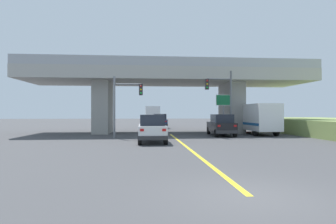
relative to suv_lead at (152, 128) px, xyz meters
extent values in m
plane|color=#424244|center=(2.09, 10.24, -1.02)|extent=(160.00, 160.00, 0.00)
cube|color=#A8A59E|center=(2.09, 10.24, 5.03)|extent=(30.13, 8.04, 1.24)
cube|color=#9A9891|center=(-4.96, 10.24, 1.70)|extent=(1.64, 4.82, 5.43)
cube|color=#9A9891|center=(9.14, 10.24, 1.70)|extent=(1.64, 4.82, 5.43)
cube|color=#9EA0A5|center=(2.09, 6.37, 6.10)|extent=(30.13, 0.20, 0.90)
cube|color=#9EA0A5|center=(2.09, 14.11, 6.10)|extent=(30.13, 0.20, 0.90)
cube|color=yellow|center=(2.09, -2.98, -1.01)|extent=(0.20, 21.64, 0.01)
cube|color=silver|center=(0.00, 0.12, -0.21)|extent=(1.93, 4.70, 0.90)
cube|color=#1E232D|center=(0.00, -0.23, 0.62)|extent=(1.70, 2.59, 0.76)
cube|color=#2D2D30|center=(0.00, -2.18, -0.52)|extent=(1.97, 0.20, 0.28)
cube|color=red|center=(-0.72, -2.25, 0.01)|extent=(0.24, 0.06, 0.16)
cube|color=red|center=(0.72, -2.25, 0.01)|extent=(0.24, 0.06, 0.16)
cylinder|color=black|center=(-0.86, 1.92, -0.66)|extent=(0.26, 0.72, 0.72)
cylinder|color=black|center=(0.86, 1.92, -0.66)|extent=(0.26, 0.72, 0.72)
cylinder|color=black|center=(-0.86, -1.68, -0.66)|extent=(0.26, 0.72, 0.72)
cylinder|color=black|center=(0.86, -1.68, -0.66)|extent=(0.26, 0.72, 0.72)
cube|color=black|center=(6.69, 5.63, -0.21)|extent=(2.10, 4.84, 0.90)
cube|color=#1E232D|center=(6.68, 5.27, 0.62)|extent=(1.77, 2.69, 0.76)
cube|color=#2D2D30|center=(6.59, 3.30, -0.52)|extent=(1.93, 0.29, 0.28)
cube|color=red|center=(5.88, 3.26, 0.01)|extent=(0.24, 0.07, 0.16)
cube|color=red|center=(7.29, 3.20, 0.01)|extent=(0.24, 0.07, 0.16)
cylinder|color=black|center=(5.94, 7.49, -0.66)|extent=(0.29, 0.73, 0.72)
cylinder|color=black|center=(7.62, 7.41, -0.66)|extent=(0.29, 0.73, 0.72)
cylinder|color=black|center=(5.77, 3.84, -0.66)|extent=(0.29, 0.73, 0.72)
cylinder|color=black|center=(7.45, 3.76, -0.66)|extent=(0.29, 0.73, 0.72)
cube|color=red|center=(10.77, 9.63, 0.38)|extent=(2.20, 2.00, 1.90)
cube|color=white|center=(10.77, 6.15, 0.72)|extent=(2.31, 4.95, 2.57)
cube|color=#195999|center=(10.77, 6.15, 0.08)|extent=(2.33, 4.86, 0.24)
cylinder|color=black|center=(9.77, 9.63, -0.57)|extent=(0.30, 0.90, 0.90)
cylinder|color=black|center=(11.77, 9.63, -0.57)|extent=(0.30, 0.90, 0.90)
cylinder|color=black|center=(9.77, 4.91, -0.57)|extent=(0.30, 0.90, 0.90)
cylinder|color=black|center=(11.77, 4.91, -0.57)|extent=(0.30, 0.90, 0.90)
cube|color=navy|center=(1.68, 19.79, -0.21)|extent=(1.90, 4.54, 0.90)
cube|color=#1E232D|center=(1.68, 19.45, 0.62)|extent=(1.68, 2.50, 0.76)
cube|color=#2D2D30|center=(1.68, 17.57, -0.52)|extent=(1.94, 0.20, 0.28)
cube|color=red|center=(0.97, 17.50, 0.01)|extent=(0.24, 0.06, 0.16)
cube|color=red|center=(2.40, 17.50, 0.01)|extent=(0.24, 0.06, 0.16)
cylinder|color=black|center=(0.83, 21.51, -0.66)|extent=(0.26, 0.72, 0.72)
cylinder|color=black|center=(2.53, 21.51, -0.66)|extent=(0.26, 0.72, 0.72)
cylinder|color=black|center=(0.83, 18.07, -0.66)|extent=(0.26, 0.72, 0.72)
cylinder|color=black|center=(2.53, 18.07, -0.66)|extent=(0.26, 0.72, 0.72)
cylinder|color=#56595E|center=(7.30, 4.45, 1.97)|extent=(0.18, 0.18, 5.97)
cylinder|color=#56595E|center=(6.19, 4.45, 4.20)|extent=(2.22, 0.12, 0.12)
cube|color=#232326|center=(5.08, 4.45, 3.72)|extent=(0.32, 0.26, 0.96)
sphere|color=red|center=(5.08, 4.30, 4.02)|extent=(0.16, 0.16, 0.16)
sphere|color=gold|center=(5.08, 4.30, 3.72)|extent=(0.16, 0.16, 0.16)
sphere|color=green|center=(5.08, 4.30, 3.42)|extent=(0.16, 0.16, 0.16)
cylinder|color=slate|center=(-3.11, 3.84, 1.63)|extent=(0.18, 0.18, 5.30)
cylinder|color=slate|center=(-1.98, 3.84, 3.62)|extent=(2.26, 0.12, 0.12)
cube|color=#232326|center=(-0.85, 3.84, 3.14)|extent=(0.32, 0.26, 0.96)
sphere|color=red|center=(-0.85, 3.69, 3.44)|extent=(0.16, 0.16, 0.16)
sphere|color=gold|center=(-0.85, 3.69, 3.14)|extent=(0.16, 0.16, 0.16)
sphere|color=green|center=(-0.85, 3.69, 2.84)|extent=(0.16, 0.16, 0.16)
cylinder|color=slate|center=(7.30, 6.89, 1.05)|extent=(0.14, 0.14, 4.12)
cube|color=#146638|center=(7.30, 6.83, 2.41)|extent=(1.47, 0.08, 0.99)
cube|color=white|center=(7.30, 6.83, 2.41)|extent=(1.55, 0.04, 1.07)
cube|color=navy|center=(0.88, 30.76, 0.38)|extent=(2.20, 2.00, 1.90)
cube|color=white|center=(0.88, 27.27, 0.83)|extent=(2.31, 4.99, 2.79)
cube|color=#197F4C|center=(0.88, 27.27, 0.13)|extent=(2.33, 4.89, 0.24)
cylinder|color=black|center=(-0.12, 30.76, -0.57)|extent=(0.30, 0.90, 0.90)
cylinder|color=black|center=(1.88, 30.76, -0.57)|extent=(0.30, 0.90, 0.90)
cylinder|color=black|center=(-0.12, 26.02, -0.57)|extent=(0.30, 0.90, 0.90)
cylinder|color=black|center=(1.88, 26.02, -0.57)|extent=(0.30, 0.90, 0.90)
camera|label=1|loc=(-0.62, -20.88, 1.12)|focal=30.55mm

